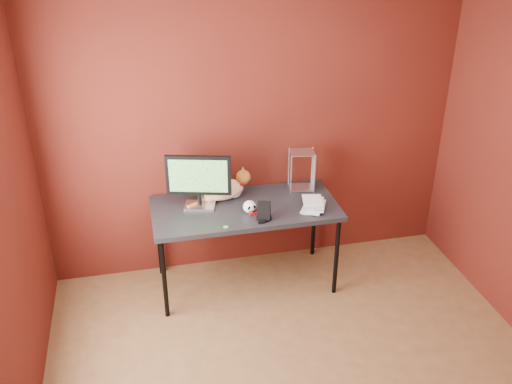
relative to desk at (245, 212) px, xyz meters
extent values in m
cube|color=#4B140E|center=(0.15, 0.38, 0.60)|extent=(3.50, 0.02, 2.60)
cube|color=black|center=(0.00, 0.00, 0.03)|extent=(1.50, 0.70, 0.04)
cylinder|color=black|center=(-0.70, -0.30, -0.34)|extent=(0.04, 0.04, 0.71)
cylinder|color=black|center=(0.70, -0.30, -0.34)|extent=(0.04, 0.04, 0.71)
cylinder|color=black|center=(-0.70, 0.30, -0.34)|extent=(0.04, 0.04, 0.71)
cylinder|color=black|center=(0.70, 0.30, -0.34)|extent=(0.04, 0.04, 0.71)
cube|color=silver|center=(-0.36, 0.08, 0.06)|extent=(0.27, 0.22, 0.02)
cylinder|color=black|center=(-0.36, 0.08, 0.12)|extent=(0.03, 0.03, 0.10)
cube|color=black|center=(-0.36, 0.08, 0.33)|extent=(0.51, 0.16, 0.33)
cube|color=#155115|center=(-0.36, 0.08, 0.33)|extent=(0.45, 0.12, 0.28)
ellipsoid|color=orange|center=(-0.16, 0.17, 0.14)|extent=(0.38, 0.22, 0.18)
ellipsoid|color=orange|center=(-0.27, 0.16, 0.12)|extent=(0.18, 0.17, 0.14)
sphere|color=white|center=(-0.05, 0.17, 0.11)|extent=(0.12, 0.12, 0.12)
sphere|color=#BC6A24|center=(0.02, 0.18, 0.23)|extent=(0.12, 0.12, 0.12)
cone|color=#BC6A24|center=(0.03, 0.15, 0.29)|extent=(0.04, 0.04, 0.05)
cone|color=#BC6A24|center=(0.03, 0.21, 0.29)|extent=(0.04, 0.04, 0.05)
cylinder|color=#B00B22|center=(0.01, 0.18, 0.18)|extent=(0.09, 0.09, 0.01)
cylinder|color=#BC6A24|center=(-0.37, 0.10, 0.07)|extent=(0.19, 0.12, 0.03)
ellipsoid|color=white|center=(0.02, -0.11, 0.10)|extent=(0.10, 0.10, 0.10)
ellipsoid|color=black|center=(-0.01, -0.15, 0.12)|extent=(0.03, 0.01, 0.03)
ellipsoid|color=black|center=(0.04, -0.15, 0.12)|extent=(0.03, 0.01, 0.03)
cube|color=black|center=(0.02, -0.15, 0.09)|extent=(0.06, 0.02, 0.01)
cylinder|color=black|center=(0.10, -0.23, 0.06)|extent=(0.12, 0.12, 0.02)
cube|color=black|center=(0.10, -0.23, 0.13)|extent=(0.12, 0.11, 0.12)
imported|color=beige|center=(0.46, -0.12, 0.16)|extent=(0.24, 0.26, 0.21)
imported|color=beige|center=(0.46, -0.12, 0.37)|extent=(0.23, 0.26, 0.21)
imported|color=beige|center=(0.46, -0.12, 0.58)|extent=(0.21, 0.25, 0.21)
imported|color=beige|center=(0.46, -0.12, 0.79)|extent=(0.20, 0.24, 0.21)
cylinder|color=silver|center=(0.43, 0.13, 0.22)|extent=(0.01, 0.01, 0.35)
cylinder|color=silver|center=(0.63, 0.13, 0.22)|extent=(0.01, 0.01, 0.35)
cylinder|color=silver|center=(0.43, 0.29, 0.22)|extent=(0.01, 0.01, 0.35)
cylinder|color=silver|center=(0.63, 0.29, 0.22)|extent=(0.01, 0.01, 0.35)
cube|color=silver|center=(0.53, 0.21, 0.06)|extent=(0.22, 0.19, 0.01)
cube|color=silver|center=(0.53, 0.21, 0.39)|extent=(0.22, 0.19, 0.01)
cube|color=#9F0C0F|center=(0.05, -0.14, 0.06)|extent=(0.09, 0.04, 0.02)
cube|color=black|center=(0.07, -0.29, 0.06)|extent=(0.05, 0.03, 0.02)
cylinder|color=silver|center=(-0.21, -0.29, 0.05)|extent=(0.04, 0.04, 0.00)
camera|label=1|loc=(-0.80, -3.96, 2.27)|focal=40.00mm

